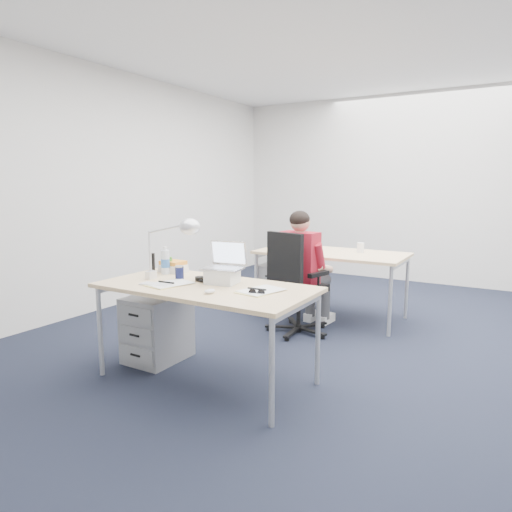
{
  "coord_description": "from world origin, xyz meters",
  "views": [
    {
      "loc": [
        1.26,
        -3.59,
        1.46
      ],
      "look_at": [
        -0.74,
        -0.24,
        0.85
      ],
      "focal_mm": 32.0,
      "sensor_mm": 36.0,
      "label": 1
    }
  ],
  "objects_px": {
    "water_bottle": "(165,260)",
    "book_stack": "(173,266)",
    "desk_near": "(206,291)",
    "dark_laptop": "(297,242)",
    "can_koozie": "(179,273)",
    "desk_lamp": "(165,248)",
    "sunglasses": "(257,293)",
    "seated_person": "(306,270)",
    "drawer_pedestal_near": "(158,328)",
    "bear_figurine": "(170,264)",
    "office_chair": "(296,305)",
    "computer_mouse": "(210,291)",
    "wireless_keyboard": "(156,284)",
    "drawer_pedestal_far": "(280,287)",
    "desk_far": "(331,256)",
    "far_cup": "(361,248)",
    "silver_laptop": "(222,263)",
    "headphones": "(209,279)",
    "cordless_phone": "(152,262)"
  },
  "relations": [
    {
      "from": "water_bottle",
      "to": "book_stack",
      "type": "distance_m",
      "value": 0.12
    },
    {
      "from": "desk_near",
      "to": "dark_laptop",
      "type": "bearing_deg",
      "value": 94.15
    },
    {
      "from": "can_koozie",
      "to": "desk_lamp",
      "type": "height_order",
      "value": "desk_lamp"
    },
    {
      "from": "desk_near",
      "to": "sunglasses",
      "type": "bearing_deg",
      "value": -6.57
    },
    {
      "from": "seated_person",
      "to": "water_bottle",
      "type": "height_order",
      "value": "seated_person"
    },
    {
      "from": "seated_person",
      "to": "drawer_pedestal_near",
      "type": "distance_m",
      "value": 1.6
    },
    {
      "from": "bear_figurine",
      "to": "desk_lamp",
      "type": "relative_size",
      "value": 0.26
    },
    {
      "from": "office_chair",
      "to": "computer_mouse",
      "type": "bearing_deg",
      "value": -73.24
    },
    {
      "from": "can_koozie",
      "to": "desk_lamp",
      "type": "distance_m",
      "value": 0.23
    },
    {
      "from": "bear_figurine",
      "to": "seated_person",
      "type": "bearing_deg",
      "value": 72.24
    },
    {
      "from": "wireless_keyboard",
      "to": "computer_mouse",
      "type": "distance_m",
      "value": 0.49
    },
    {
      "from": "drawer_pedestal_far",
      "to": "computer_mouse",
      "type": "distance_m",
      "value": 2.31
    },
    {
      "from": "can_koozie",
      "to": "water_bottle",
      "type": "height_order",
      "value": "water_bottle"
    },
    {
      "from": "desk_far",
      "to": "far_cup",
      "type": "xyz_separation_m",
      "value": [
        0.29,
        0.12,
        0.1
      ]
    },
    {
      "from": "computer_mouse",
      "to": "drawer_pedestal_near",
      "type": "bearing_deg",
      "value": 173.14
    },
    {
      "from": "drawer_pedestal_far",
      "to": "silver_laptop",
      "type": "bearing_deg",
      "value": -75.28
    },
    {
      "from": "bear_figurine",
      "to": "office_chair",
      "type": "bearing_deg",
      "value": 69.3
    },
    {
      "from": "wireless_keyboard",
      "to": "sunglasses",
      "type": "distance_m",
      "value": 0.8
    },
    {
      "from": "drawer_pedestal_far",
      "to": "desk_lamp",
      "type": "xyz_separation_m",
      "value": [
        0.07,
        -2.02,
        0.71
      ]
    },
    {
      "from": "headphones",
      "to": "dark_laptop",
      "type": "xyz_separation_m",
      "value": [
        -0.07,
        1.68,
        0.09
      ]
    },
    {
      "from": "book_stack",
      "to": "can_koozie",
      "type": "bearing_deg",
      "value": -40.77
    },
    {
      "from": "desk_near",
      "to": "book_stack",
      "type": "xyz_separation_m",
      "value": [
        -0.55,
        0.28,
        0.09
      ]
    },
    {
      "from": "desk_near",
      "to": "desk_far",
      "type": "bearing_deg",
      "value": 85.14
    },
    {
      "from": "desk_lamp",
      "to": "desk_far",
      "type": "bearing_deg",
      "value": 75.46
    },
    {
      "from": "wireless_keyboard",
      "to": "cordless_phone",
      "type": "distance_m",
      "value": 0.61
    },
    {
      "from": "desk_far",
      "to": "cordless_phone",
      "type": "distance_m",
      "value": 2.04
    },
    {
      "from": "headphones",
      "to": "sunglasses",
      "type": "distance_m",
      "value": 0.57
    },
    {
      "from": "wireless_keyboard",
      "to": "desk_lamp",
      "type": "relative_size",
      "value": 0.47
    },
    {
      "from": "desk_near",
      "to": "can_koozie",
      "type": "relative_size",
      "value": 14.55
    },
    {
      "from": "drawer_pedestal_far",
      "to": "desk_lamp",
      "type": "distance_m",
      "value": 2.14
    },
    {
      "from": "book_stack",
      "to": "desk_far",
      "type": "bearing_deg",
      "value": 67.85
    },
    {
      "from": "desk_far",
      "to": "far_cup",
      "type": "bearing_deg",
      "value": 22.44
    },
    {
      "from": "computer_mouse",
      "to": "desk_far",
      "type": "bearing_deg",
      "value": 104.78
    },
    {
      "from": "office_chair",
      "to": "sunglasses",
      "type": "xyz_separation_m",
      "value": [
        0.37,
        -1.4,
        0.45
      ]
    },
    {
      "from": "can_koozie",
      "to": "dark_laptop",
      "type": "height_order",
      "value": "dark_laptop"
    },
    {
      "from": "bear_figurine",
      "to": "book_stack",
      "type": "xyz_separation_m",
      "value": [
        0.02,
        0.02,
        -0.02
      ]
    },
    {
      "from": "office_chair",
      "to": "desk_near",
      "type": "bearing_deg",
      "value": -80.42
    },
    {
      "from": "desk_lamp",
      "to": "wireless_keyboard",
      "type": "bearing_deg",
      "value": -74.6
    },
    {
      "from": "wireless_keyboard",
      "to": "cordless_phone",
      "type": "relative_size",
      "value": 1.59
    },
    {
      "from": "wireless_keyboard",
      "to": "desk_lamp",
      "type": "xyz_separation_m",
      "value": [
        -0.04,
        0.16,
        0.25
      ]
    },
    {
      "from": "wireless_keyboard",
      "to": "dark_laptop",
      "type": "xyz_separation_m",
      "value": [
        0.18,
        2.0,
        0.11
      ]
    },
    {
      "from": "cordless_phone",
      "to": "can_koozie",
      "type": "bearing_deg",
      "value": -31.43
    },
    {
      "from": "desk_near",
      "to": "drawer_pedestal_near",
      "type": "xyz_separation_m",
      "value": [
        -0.6,
        0.12,
        -0.41
      ]
    },
    {
      "from": "drawer_pedestal_near",
      "to": "computer_mouse",
      "type": "relative_size",
      "value": 6.37
    },
    {
      "from": "desk_lamp",
      "to": "far_cup",
      "type": "distance_m",
      "value": 2.36
    },
    {
      "from": "desk_far",
      "to": "bear_figurine",
      "type": "height_order",
      "value": "bear_figurine"
    },
    {
      "from": "silver_laptop",
      "to": "computer_mouse",
      "type": "xyz_separation_m",
      "value": [
        0.11,
        -0.31,
        -0.14
      ]
    },
    {
      "from": "seated_person",
      "to": "far_cup",
      "type": "height_order",
      "value": "seated_person"
    },
    {
      "from": "desk_far",
      "to": "can_koozie",
      "type": "height_order",
      "value": "can_koozie"
    },
    {
      "from": "water_bottle",
      "to": "dark_laptop",
      "type": "relative_size",
      "value": 0.74
    }
  ]
}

